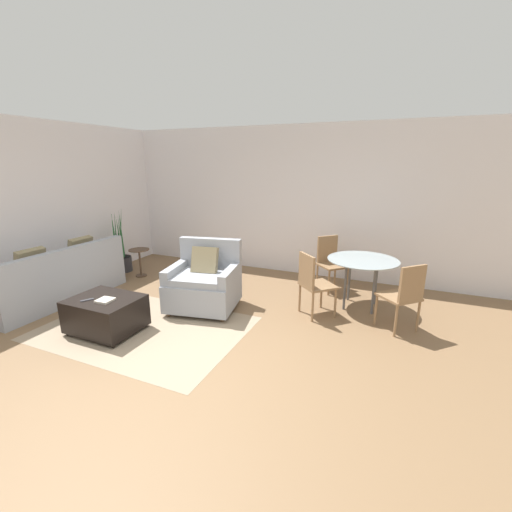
{
  "coord_description": "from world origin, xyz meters",
  "views": [
    {
      "loc": [
        2.11,
        -2.46,
        2.09
      ],
      "look_at": [
        0.17,
        2.02,
        0.75
      ],
      "focal_mm": 24.0,
      "sensor_mm": 36.0,
      "label": 1
    }
  ],
  "objects_px": {
    "book_stack": "(105,300)",
    "potted_plant": "(121,257)",
    "dining_chair_near_right": "(404,293)",
    "armchair": "(204,284)",
    "tv_remote_primary": "(87,300)",
    "dining_chair_near_left": "(313,281)",
    "couch": "(57,281)",
    "dining_table": "(362,265)",
    "side_table": "(140,257)",
    "dining_chair_far_left": "(330,259)",
    "ottoman": "(106,313)"
  },
  "relations": [
    {
      "from": "armchair",
      "to": "side_table",
      "type": "relative_size",
      "value": 2.09
    },
    {
      "from": "potted_plant",
      "to": "dining_chair_far_left",
      "type": "distance_m",
      "value": 4.03
    },
    {
      "from": "ottoman",
      "to": "dining_chair_near_right",
      "type": "bearing_deg",
      "value": 23.5
    },
    {
      "from": "dining_chair_near_right",
      "to": "dining_table",
      "type": "bearing_deg",
      "value": 135.0
    },
    {
      "from": "tv_remote_primary",
      "to": "dining_table",
      "type": "distance_m",
      "value": 3.73
    },
    {
      "from": "dining_chair_near_right",
      "to": "dining_chair_near_left",
      "type": "bearing_deg",
      "value": 180.0
    },
    {
      "from": "potted_plant",
      "to": "dining_chair_near_right",
      "type": "relative_size",
      "value": 1.4
    },
    {
      "from": "tv_remote_primary",
      "to": "dining_chair_near_right",
      "type": "height_order",
      "value": "dining_chair_near_right"
    },
    {
      "from": "dining_table",
      "to": "dining_chair_far_left",
      "type": "bearing_deg",
      "value": 135.0
    },
    {
      "from": "dining_chair_near_right",
      "to": "tv_remote_primary",
      "type": "bearing_deg",
      "value": -155.54
    },
    {
      "from": "dining_table",
      "to": "dining_chair_far_left",
      "type": "relative_size",
      "value": 1.12
    },
    {
      "from": "ottoman",
      "to": "dining_chair_near_left",
      "type": "distance_m",
      "value": 2.74
    },
    {
      "from": "dining_chair_near_left",
      "to": "dining_chair_near_right",
      "type": "xyz_separation_m",
      "value": [
        1.17,
        0.0,
        0.0
      ]
    },
    {
      "from": "dining_chair_near_left",
      "to": "dining_chair_near_right",
      "type": "relative_size",
      "value": 1.0
    },
    {
      "from": "couch",
      "to": "dining_chair_near_right",
      "type": "bearing_deg",
      "value": 11.79
    },
    {
      "from": "potted_plant",
      "to": "dining_chair_near_left",
      "type": "distance_m",
      "value": 4.01
    },
    {
      "from": "dining_table",
      "to": "dining_chair_near_left",
      "type": "bearing_deg",
      "value": -135.0
    },
    {
      "from": "potted_plant",
      "to": "side_table",
      "type": "xyz_separation_m",
      "value": [
        0.56,
        -0.1,
        0.08
      ]
    },
    {
      "from": "dining_chair_near_left",
      "to": "dining_chair_near_right",
      "type": "bearing_deg",
      "value": 0.0
    },
    {
      "from": "potted_plant",
      "to": "dining_table",
      "type": "relative_size",
      "value": 1.25
    },
    {
      "from": "ottoman",
      "to": "side_table",
      "type": "height_order",
      "value": "side_table"
    },
    {
      "from": "armchair",
      "to": "tv_remote_primary",
      "type": "relative_size",
      "value": 7.26
    },
    {
      "from": "ottoman",
      "to": "armchair",
      "type": "bearing_deg",
      "value": 56.09
    },
    {
      "from": "couch",
      "to": "ottoman",
      "type": "xyz_separation_m",
      "value": [
        1.5,
        -0.46,
        -0.06
      ]
    },
    {
      "from": "couch",
      "to": "dining_table",
      "type": "bearing_deg",
      "value": 20.33
    },
    {
      "from": "ottoman",
      "to": "tv_remote_primary",
      "type": "xyz_separation_m",
      "value": [
        -0.14,
        -0.13,
        0.21
      ]
    },
    {
      "from": "potted_plant",
      "to": "dining_chair_near_left",
      "type": "bearing_deg",
      "value": -7.17
    },
    {
      "from": "book_stack",
      "to": "potted_plant",
      "type": "distance_m",
      "value": 2.73
    },
    {
      "from": "book_stack",
      "to": "dining_chair_near_left",
      "type": "bearing_deg",
      "value": 35.49
    },
    {
      "from": "ottoman",
      "to": "side_table",
      "type": "relative_size",
      "value": 1.61
    },
    {
      "from": "tv_remote_primary",
      "to": "side_table",
      "type": "distance_m",
      "value": 2.27
    },
    {
      "from": "armchair",
      "to": "dining_chair_near_left",
      "type": "relative_size",
      "value": 1.21
    },
    {
      "from": "potted_plant",
      "to": "dining_table",
      "type": "xyz_separation_m",
      "value": [
        4.55,
        0.08,
        0.36
      ]
    },
    {
      "from": "couch",
      "to": "dining_table",
      "type": "distance_m",
      "value": 4.66
    },
    {
      "from": "side_table",
      "to": "dining_chair_near_left",
      "type": "distance_m",
      "value": 3.44
    },
    {
      "from": "potted_plant",
      "to": "couch",
      "type": "bearing_deg",
      "value": -82.9
    },
    {
      "from": "dining_chair_near_right",
      "to": "book_stack",
      "type": "bearing_deg",
      "value": -155.06
    },
    {
      "from": "potted_plant",
      "to": "book_stack",
      "type": "bearing_deg",
      "value": -49.14
    },
    {
      "from": "tv_remote_primary",
      "to": "couch",
      "type": "bearing_deg",
      "value": 156.39
    },
    {
      "from": "potted_plant",
      "to": "side_table",
      "type": "bearing_deg",
      "value": -9.75
    },
    {
      "from": "dining_table",
      "to": "dining_chair_near_left",
      "type": "relative_size",
      "value": 1.12
    },
    {
      "from": "dining_chair_near_right",
      "to": "dining_chair_far_left",
      "type": "xyz_separation_m",
      "value": [
        -1.17,
        1.17,
        0.0
      ]
    },
    {
      "from": "armchair",
      "to": "book_stack",
      "type": "bearing_deg",
      "value": -119.37
    },
    {
      "from": "dining_chair_near_left",
      "to": "book_stack",
      "type": "bearing_deg",
      "value": -144.51
    },
    {
      "from": "potted_plant",
      "to": "dining_chair_far_left",
      "type": "xyz_separation_m",
      "value": [
        3.97,
        0.67,
        0.23
      ]
    },
    {
      "from": "couch",
      "to": "dining_chair_near_left",
      "type": "xyz_separation_m",
      "value": [
        3.78,
        1.03,
        0.21
      ]
    },
    {
      "from": "armchair",
      "to": "dining_chair_near_left",
      "type": "distance_m",
      "value": 1.57
    },
    {
      "from": "book_stack",
      "to": "potted_plant",
      "type": "xyz_separation_m",
      "value": [
        -1.78,
        2.06,
        -0.18
      ]
    },
    {
      "from": "armchair",
      "to": "dining_chair_near_right",
      "type": "xyz_separation_m",
      "value": [
        2.68,
        0.37,
        0.14
      ]
    },
    {
      "from": "tv_remote_primary",
      "to": "dining_chair_near_left",
      "type": "distance_m",
      "value": 2.91
    }
  ]
}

